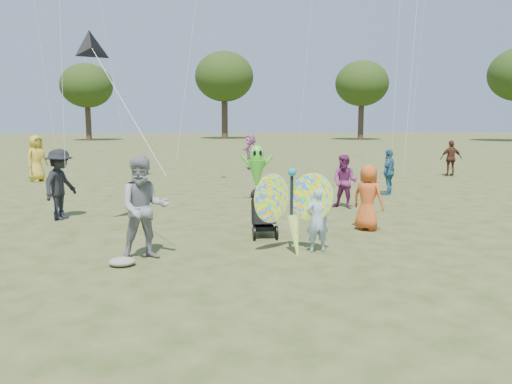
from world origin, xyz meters
TOP-DOWN VIEW (x-y plane):
  - ground at (0.00, 0.00)m, footprint 160.00×160.00m
  - child_girl at (0.91, 0.88)m, footprint 0.49×0.35m
  - adult_man at (-2.33, 0.78)m, footprint 1.03×0.86m
  - grey_bag at (-2.69, 0.37)m, footprint 0.47×0.39m
  - crowd_a at (2.52, 2.65)m, footprint 0.86×0.87m
  - crowd_b at (-4.83, 4.74)m, footprint 1.01×1.32m
  - crowd_c at (5.02, 7.78)m, footprint 0.87×0.94m
  - crowd_e at (2.81, 5.45)m, footprint 0.95×0.91m
  - crowd_g at (-7.91, 12.93)m, footprint 1.03×1.09m
  - crowd_h at (9.84, 12.73)m, footprint 0.97×0.48m
  - crowd_j at (1.28, 16.69)m, footprint 0.65×1.68m
  - jogging_stroller at (0.05, 2.36)m, footprint 0.54×1.06m
  - butterfly_kite at (0.43, 0.87)m, footprint 1.74×0.75m
  - delta_kite_rig at (-3.56, 3.08)m, footprint 2.10×2.55m
  - alien_kite at (0.47, 7.12)m, footprint 1.12×0.69m
  - tree_line at (3.67, 44.99)m, footprint 91.78×33.60m

SIDE VIEW (x-z plane):
  - ground at x=0.00m, z-range 0.00..0.00m
  - grey_bag at x=-2.69m, z-range 0.00..0.15m
  - jogging_stroller at x=0.05m, z-range 0.07..1.16m
  - child_girl at x=0.91m, z-range 0.00..1.25m
  - crowd_a at x=2.52m, z-range 0.00..1.51m
  - crowd_e at x=2.81m, z-range 0.00..1.54m
  - crowd_c at x=5.02m, z-range 0.00..1.54m
  - crowd_h at x=9.84m, z-range 0.00..1.60m
  - butterfly_kite at x=0.43m, z-range -0.08..1.76m
  - crowd_j at x=1.28m, z-range 0.00..1.78m
  - crowd_b at x=-4.83m, z-range 0.00..1.80m
  - crowd_g at x=-7.91m, z-range 0.00..1.88m
  - adult_man at x=-2.33m, z-range 0.00..1.89m
  - alien_kite at x=0.47m, z-range 0.10..1.84m
  - delta_kite_rig at x=-3.56m, z-range 2.55..5.51m
  - tree_line at x=3.67m, z-range 1.47..12.25m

